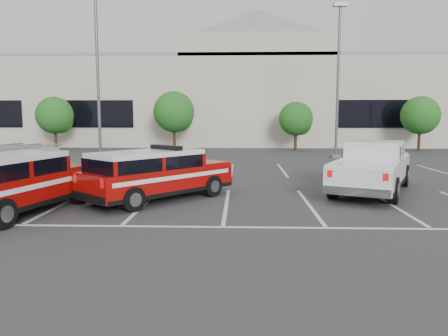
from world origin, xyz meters
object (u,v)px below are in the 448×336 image
object	(u,v)px
tree_mid_left	(175,113)
ladder_suv	(15,187)
tree_right	(421,117)
tree_mid_right	(297,120)
convention_building	(238,97)
fire_chief_suv	(156,178)
light_pole_left	(98,76)
light_pole_mid	(338,81)
tree_left	(56,117)
white_pickup	(372,172)

from	to	relation	value
tree_mid_left	ladder_suv	size ratio (longest dim) A/B	0.88
tree_right	tree_mid_right	bearing A→B (deg)	-180.00
convention_building	tree_mid_right	xyz separation A→B (m)	(4.91, -9.82, -2.22)
fire_chief_suv	ladder_suv	size ratio (longest dim) A/B	0.96
light_pole_left	ladder_suv	xyz separation A→B (m)	(1.80, -13.53, -4.37)
tree_mid_left	light_pole_left	size ratio (longest dim) A/B	0.47
ladder_suv	convention_building	bearing A→B (deg)	93.22
tree_right	light_pole_mid	world-z (taller)	light_pole_mid
light_pole_left	ladder_suv	world-z (taller)	light_pole_left
tree_left	light_pole_mid	size ratio (longest dim) A/B	0.43
tree_mid_right	light_pole_mid	xyz separation A→B (m)	(1.91, -6.05, 2.68)
tree_left	ladder_suv	world-z (taller)	tree_left
tree_mid_right	light_pole_mid	distance (m)	6.88
tree_left	ladder_suv	bearing A→B (deg)	-69.72
convention_building	ladder_suv	world-z (taller)	convention_building
tree_mid_right	white_pickup	size ratio (longest dim) A/B	0.61
tree_right	white_pickup	size ratio (longest dim) A/B	0.67
tree_right	light_pole_left	bearing A→B (deg)	-156.49
tree_left	tree_mid_left	size ratio (longest dim) A/B	0.91
tree_mid_right	light_pole_left	distance (m)	16.72
white_pickup	tree_right	bearing A→B (deg)	88.67
light_pole_left	tree_left	bearing A→B (deg)	124.52
fire_chief_suv	convention_building	bearing A→B (deg)	126.24
convention_building	light_pole_mid	bearing A→B (deg)	-66.74
tree_mid_right	fire_chief_suv	xyz separation A→B (m)	(-7.51, -21.38, -1.73)
tree_left	light_pole_left	bearing A→B (deg)	-55.48
tree_left	white_pickup	bearing A→B (deg)	-43.58
convention_building	tree_mid_left	bearing A→B (deg)	-117.40
tree_mid_left	fire_chief_suv	distance (m)	21.64
convention_building	light_pole_left	size ratio (longest dim) A/B	5.86
fire_chief_suv	light_pole_left	bearing A→B (deg)	157.23
tree_right	fire_chief_suv	world-z (taller)	tree_right
convention_building	light_pole_left	xyz separation A→B (m)	(-8.18, -19.86, 0.47)
tree_left	tree_mid_left	distance (m)	10.00
tree_mid_left	tree_mid_right	xyz separation A→B (m)	(10.00, -0.00, -0.54)
light_pole_left	fire_chief_suv	xyz separation A→B (m)	(5.58, -11.33, -4.42)
tree_mid_left	light_pole_mid	bearing A→B (deg)	-26.92
white_pickup	ladder_suv	size ratio (longest dim) A/B	1.19
fire_chief_suv	ladder_suv	bearing A→B (deg)	-108.82
light_pole_left	light_pole_mid	distance (m)	15.52
tree_mid_left	light_pole_left	world-z (taller)	light_pole_left
tree_mid_left	tree_left	bearing A→B (deg)	-180.00
white_pickup	tree_mid_left	bearing A→B (deg)	143.19
fire_chief_suv	white_pickup	world-z (taller)	white_pickup
tree_right	light_pole_left	world-z (taller)	light_pole_left
tree_mid_right	convention_building	bearing A→B (deg)	116.57
convention_building	white_pickup	world-z (taller)	convention_building
tree_mid_left	light_pole_mid	size ratio (longest dim) A/B	0.47
tree_mid_right	white_pickup	world-z (taller)	tree_mid_right
tree_left	tree_mid_right	bearing A→B (deg)	-0.00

